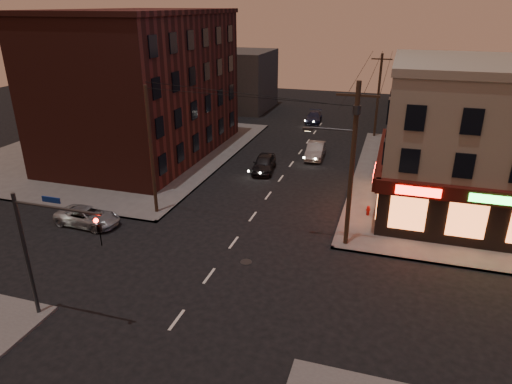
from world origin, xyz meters
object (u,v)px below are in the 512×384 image
at_px(suv_cross, 88,217).
at_px(sedan_far, 314,117).
at_px(sedan_mid, 315,150).
at_px(sedan_near, 264,163).
at_px(fire_hydrant, 368,210).

distance_m(suv_cross, sedan_far, 34.66).
height_order(suv_cross, sedan_mid, sedan_mid).
bearing_deg(sedan_mid, suv_cross, -125.63).
bearing_deg(sedan_far, suv_cross, -110.23).
bearing_deg(suv_cross, sedan_near, -28.55).
bearing_deg(sedan_mid, sedan_near, -128.50).
height_order(sedan_mid, fire_hydrant, sedan_mid).
height_order(sedan_near, sedan_mid, sedan_near).
relative_size(sedan_mid, fire_hydrant, 6.36).
bearing_deg(sedan_near, sedan_far, 80.46).
distance_m(sedan_mid, sedan_far, 14.51).
height_order(sedan_near, sedan_far, sedan_near).
distance_m(suv_cross, fire_hydrant, 19.43).
xyz_separation_m(suv_cross, fire_hydrant, (18.14, 6.97, -0.08)).
bearing_deg(sedan_mid, sedan_far, 97.85).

